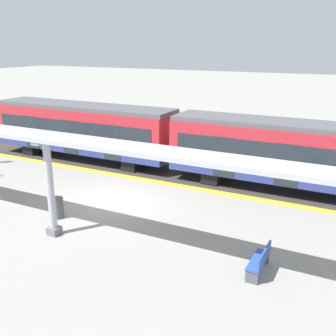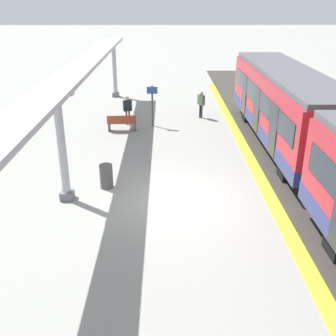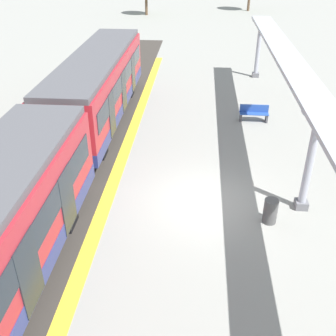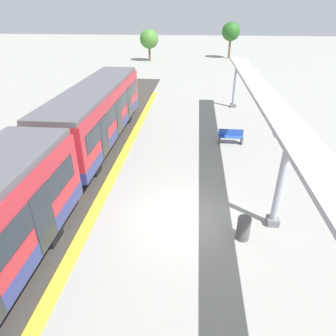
{
  "view_description": "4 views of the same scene",
  "coord_description": "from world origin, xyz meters",
  "views": [
    {
      "loc": [
        13.79,
        10.11,
        7.07
      ],
      "look_at": [
        -1.36,
        2.41,
        1.69
      ],
      "focal_mm": 42.26,
      "sensor_mm": 36.0,
      "label": 1
    },
    {
      "loc": [
        0.06,
        12.34,
        6.55
      ],
      "look_at": [
        -0.05,
        0.9,
        1.59
      ],
      "focal_mm": 42.78,
      "sensor_mm": 36.0,
      "label": 2
    },
    {
      "loc": [
        -0.39,
        -12.29,
        8.61
      ],
      "look_at": [
        -1.4,
        0.4,
        1.16
      ],
      "focal_mm": 43.06,
      "sensor_mm": 36.0,
      "label": 3
    },
    {
      "loc": [
        0.28,
        -9.51,
        7.41
      ],
      "look_at": [
        -0.8,
        2.1,
        1.09
      ],
      "focal_mm": 31.77,
      "sensor_mm": 36.0,
      "label": 4
    }
  ],
  "objects": [
    {
      "name": "trackbed",
      "position": [
        -5.51,
        0.0,
        0.0
      ],
      "size": [
        3.2,
        51.52,
        0.01
      ],
      "primitive_type": "cube",
      "color": "#38332D",
      "rests_on": "ground"
    },
    {
      "name": "canopy_pillar_third",
      "position": [
        3.46,
        15.34,
        1.92
      ],
      "size": [
        1.1,
        0.44,
        3.79
      ],
      "color": "slate",
      "rests_on": "ground"
    },
    {
      "name": "tree_left_background",
      "position": [
        5.46,
        42.99,
        4.0
      ],
      "size": [
        2.87,
        2.87,
        5.47
      ],
      "color": "brown",
      "rests_on": "ground"
    },
    {
      "name": "trash_bin",
      "position": [
        2.2,
        -0.99,
        0.45
      ],
      "size": [
        0.48,
        0.48,
        0.9
      ],
      "primitive_type": "cylinder",
      "color": "#4E4D4D",
      "rests_on": "ground"
    },
    {
      "name": "canopy_beam",
      "position": [
        3.46,
        -0.03,
        3.87
      ],
      "size": [
        1.2,
        31.54,
        0.16
      ],
      "primitive_type": "cube",
      "color": "#A8AAB2",
      "rests_on": "canopy_pillar_nearest"
    },
    {
      "name": "canopy_pillar_second",
      "position": [
        3.46,
        -0.08,
        1.92
      ],
      "size": [
        1.1,
        0.44,
        3.79
      ],
      "color": "slate",
      "rests_on": "ground"
    },
    {
      "name": "tree_right_background",
      "position": [
        -7.11,
        38.95,
        3.15
      ],
      "size": [
        2.82,
        2.82,
        4.58
      ],
      "color": "brown",
      "rests_on": "ground"
    },
    {
      "name": "bench_near_end",
      "position": [
        2.54,
        7.7,
        0.44
      ],
      "size": [
        1.5,
        0.45,
        0.86
      ],
      "color": "#274CA2",
      "rests_on": "ground"
    },
    {
      "name": "ground_plane",
      "position": [
        0.0,
        0.0,
        0.0
      ],
      "size": [
        176.0,
        176.0,
        0.0
      ],
      "primitive_type": "plane",
      "color": "gray"
    },
    {
      "name": "tactile_edge_strip",
      "position": [
        -3.65,
        0.0,
        0.0
      ],
      "size": [
        0.5,
        39.52,
        0.01
      ],
      "primitive_type": "cube",
      "color": "yellow",
      "rests_on": "ground"
    },
    {
      "name": "train_far_carriage",
      "position": [
        -5.5,
        7.14,
        1.83
      ],
      "size": [
        2.65,
        12.2,
        3.48
      ],
      "color": "#B0232E",
      "rests_on": "ground"
    }
  ]
}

